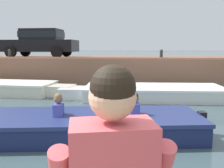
{
  "coord_description": "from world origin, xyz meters",
  "views": [
    {
      "loc": [
        0.91,
        -1.5,
        1.95
      ],
      "look_at": [
        0.37,
        3.48,
        1.22
      ],
      "focal_mm": 40.0,
      "sensor_mm": 36.0,
      "label": 1
    }
  ],
  "objects_px": {
    "motorboat_passing": "(82,125)",
    "mooring_bollard_west": "(10,53)",
    "boat_moored_central_white": "(147,93)",
    "car_left_inner_black": "(41,42)",
    "mooring_bollard_mid": "(161,54)",
    "boat_moored_west_cream": "(1,88)"
  },
  "relations": [
    {
      "from": "boat_moored_central_white",
      "to": "boat_moored_west_cream",
      "type": "bearing_deg",
      "value": 176.05
    },
    {
      "from": "boat_moored_central_white",
      "to": "motorboat_passing",
      "type": "height_order",
      "value": "motorboat_passing"
    },
    {
      "from": "motorboat_passing",
      "to": "car_left_inner_black",
      "type": "distance_m",
      "value": 9.59
    },
    {
      "from": "boat_moored_west_cream",
      "to": "car_left_inner_black",
      "type": "xyz_separation_m",
      "value": [
        0.39,
        3.61,
        2.02
      ]
    },
    {
      "from": "motorboat_passing",
      "to": "mooring_bollard_mid",
      "type": "xyz_separation_m",
      "value": [
        2.24,
        6.5,
        1.42
      ]
    },
    {
      "from": "boat_moored_west_cream",
      "to": "mooring_bollard_mid",
      "type": "xyz_separation_m",
      "value": [
        6.88,
        1.76,
        1.42
      ]
    },
    {
      "from": "mooring_bollard_west",
      "to": "mooring_bollard_mid",
      "type": "height_order",
      "value": "same"
    },
    {
      "from": "boat_moored_west_cream",
      "to": "boat_moored_central_white",
      "type": "xyz_separation_m",
      "value": [
        6.19,
        -0.43,
        -0.01
      ]
    },
    {
      "from": "car_left_inner_black",
      "to": "mooring_bollard_west",
      "type": "relative_size",
      "value": 9.21
    },
    {
      "from": "mooring_bollard_mid",
      "to": "motorboat_passing",
      "type": "bearing_deg",
      "value": -109.02
    },
    {
      "from": "boat_moored_west_cream",
      "to": "motorboat_passing",
      "type": "xyz_separation_m",
      "value": [
        4.64,
        -4.74,
        -0.0
      ]
    },
    {
      "from": "car_left_inner_black",
      "to": "mooring_bollard_west",
      "type": "distance_m",
      "value": 2.13
    },
    {
      "from": "mooring_bollard_west",
      "to": "mooring_bollard_mid",
      "type": "bearing_deg",
      "value": 0.0
    },
    {
      "from": "boat_moored_central_white",
      "to": "mooring_bollard_west",
      "type": "height_order",
      "value": "mooring_bollard_west"
    },
    {
      "from": "car_left_inner_black",
      "to": "mooring_bollard_mid",
      "type": "xyz_separation_m",
      "value": [
        6.49,
        -1.86,
        -0.61
      ]
    },
    {
      "from": "boat_moored_central_white",
      "to": "motorboat_passing",
      "type": "xyz_separation_m",
      "value": [
        -1.55,
        -4.32,
        0.0
      ]
    },
    {
      "from": "motorboat_passing",
      "to": "mooring_bollard_west",
      "type": "xyz_separation_m",
      "value": [
        -5.11,
        6.5,
        1.42
      ]
    },
    {
      "from": "mooring_bollard_west",
      "to": "mooring_bollard_mid",
      "type": "relative_size",
      "value": 1.0
    },
    {
      "from": "boat_moored_west_cream",
      "to": "mooring_bollard_west",
      "type": "bearing_deg",
      "value": 104.99
    },
    {
      "from": "car_left_inner_black",
      "to": "mooring_bollard_west",
      "type": "xyz_separation_m",
      "value": [
        -0.86,
        -1.86,
        -0.61
      ]
    },
    {
      "from": "boat_moored_west_cream",
      "to": "mooring_bollard_mid",
      "type": "relative_size",
      "value": 13.7
    },
    {
      "from": "boat_moored_central_white",
      "to": "car_left_inner_black",
      "type": "xyz_separation_m",
      "value": [
        -5.8,
        4.04,
        2.03
      ]
    }
  ]
}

